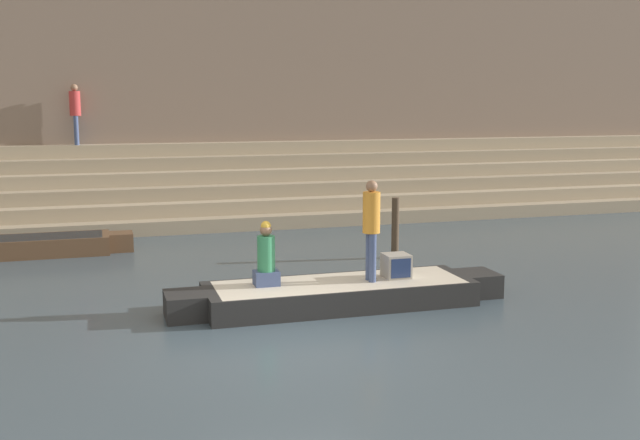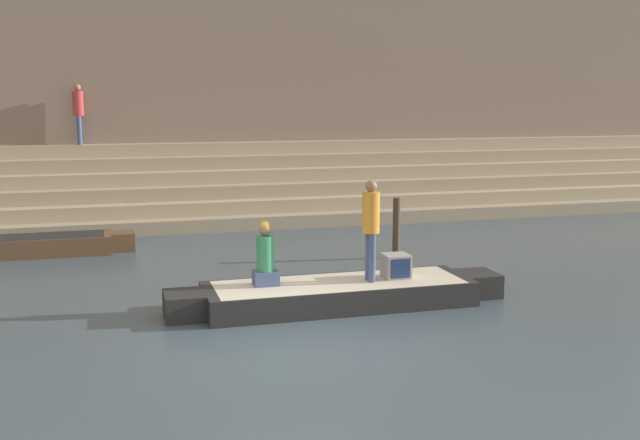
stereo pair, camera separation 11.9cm
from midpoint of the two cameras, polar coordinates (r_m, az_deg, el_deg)
ground_plane at (r=11.13m, az=-2.35°, el=-9.44°), size 120.00×120.00×0.00m
ghat_steps at (r=22.09m, az=-9.67°, el=1.97°), size 36.00×3.30×2.24m
back_wall at (r=23.70m, az=-10.42°, el=10.39°), size 34.20×1.28×8.23m
rowboat_main at (r=13.04m, az=1.23°, el=-5.59°), size 5.97×1.56×0.43m
person_standing at (r=12.89m, az=3.66°, el=-0.19°), size 0.30×0.30×1.76m
person_rowing at (r=12.70m, az=-4.39°, el=-2.95°), size 0.42×0.33×1.11m
tv_set at (r=13.33m, az=5.57°, el=-3.49°), size 0.45×0.45×0.42m
moored_boat_shore at (r=18.42m, az=-21.93°, el=-1.85°), size 4.93×1.13×0.43m
mooring_post at (r=16.88m, az=5.55°, el=-0.60°), size 0.17×0.17×1.37m
person_on_steps at (r=22.70m, az=-18.29°, el=7.99°), size 0.31×0.31×1.73m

